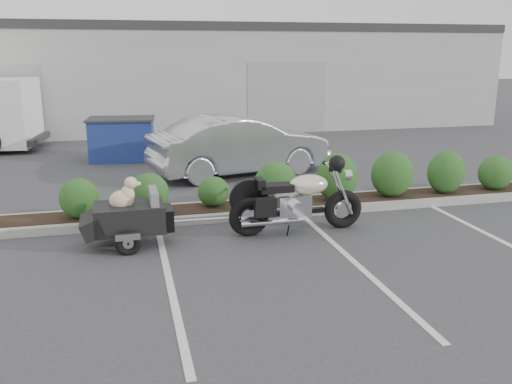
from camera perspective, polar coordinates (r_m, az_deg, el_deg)
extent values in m
plane|color=#38383A|center=(8.30, 0.93, -6.61)|extent=(90.00, 90.00, 0.00)
cube|color=#9E9E93|center=(10.54, 3.15, -1.53)|extent=(12.00, 1.00, 0.15)
cube|color=#9EA099|center=(24.57, -9.41, 12.13)|extent=(26.00, 10.00, 4.00)
torus|color=black|center=(9.01, -0.76, -2.59)|extent=(0.69, 0.19, 0.69)
torus|color=black|center=(9.54, 9.13, -1.79)|extent=(0.69, 0.19, 0.69)
cylinder|color=silver|center=(9.01, -0.76, -2.59)|extent=(0.29, 0.13, 0.29)
cylinder|color=silver|center=(9.54, 9.13, -1.79)|extent=(0.25, 0.11, 0.25)
cylinder|color=silver|center=(9.33, 9.07, 0.24)|extent=(0.44, 0.06, 0.91)
cylinder|color=silver|center=(9.51, 8.58, 0.54)|extent=(0.44, 0.06, 0.91)
cylinder|color=silver|center=(9.27, 7.99, 2.66)|extent=(0.05, 0.72, 0.03)
cylinder|color=silver|center=(9.41, 9.56, 1.77)|extent=(0.13, 0.19, 0.18)
sphere|color=black|center=(8.95, 8.53, 3.02)|extent=(0.27, 0.27, 0.27)
cube|color=silver|center=(9.18, 3.89, -1.30)|extent=(0.57, 0.36, 0.35)
cube|color=black|center=(9.25, 4.48, -2.05)|extent=(0.92, 0.12, 0.08)
ellipsoid|color=beige|center=(9.18, 5.56, 0.79)|extent=(0.68, 0.39, 0.34)
cube|color=black|center=(9.00, 2.08, 0.44)|extent=(0.57, 0.32, 0.12)
cube|color=black|center=(8.91, 0.38, 0.90)|extent=(0.13, 0.31, 0.16)
cylinder|color=silver|center=(8.95, 1.76, -3.19)|extent=(1.08, 0.11, 0.09)
cylinder|color=silver|center=(9.29, 1.11, -2.51)|extent=(1.08, 0.11, 0.09)
cube|color=black|center=(8.73, 1.00, -1.61)|extent=(0.35, 0.15, 0.31)
cube|color=black|center=(8.78, -13.17, -2.62)|extent=(1.09, 0.75, 0.43)
cube|color=slate|center=(8.72, -10.72, -0.72)|extent=(0.13, 0.64, 0.31)
cube|color=slate|center=(8.75, -12.88, -1.93)|extent=(0.73, 0.65, 0.04)
cube|color=black|center=(8.81, -16.81, -3.30)|extent=(0.40, 0.74, 0.37)
cube|color=black|center=(8.82, -9.43, -2.69)|extent=(0.21, 0.52, 0.35)
torus|color=black|center=(8.45, -13.31, -5.28)|extent=(0.40, 0.12, 0.40)
torus|color=black|center=(9.27, -13.48, -3.50)|extent=(0.40, 0.12, 0.40)
cube|color=silver|center=(8.37, -13.34, -4.60)|extent=(0.37, 0.09, 0.10)
cube|color=silver|center=(9.28, -13.54, -2.69)|extent=(0.37, 0.09, 0.10)
cylinder|color=black|center=(8.86, -13.40, -4.35)|extent=(0.06, 0.92, 0.04)
cylinder|color=silver|center=(8.86, -7.83, -3.02)|extent=(0.61, 0.05, 0.04)
ellipsoid|color=beige|center=(8.70, -13.96, -0.83)|extent=(0.39, 0.27, 0.31)
ellipsoid|color=beige|center=(8.68, -13.38, -0.27)|extent=(0.22, 0.21, 0.28)
sphere|color=beige|center=(8.63, -13.05, 0.94)|extent=(0.20, 0.20, 0.19)
ellipsoid|color=beige|center=(8.64, -12.43, 0.85)|extent=(0.14, 0.08, 0.07)
sphere|color=black|center=(8.64, -12.02, 0.88)|extent=(0.04, 0.04, 0.04)
ellipsoid|color=beige|center=(8.57, -13.31, 0.97)|extent=(0.05, 0.04, 0.11)
ellipsoid|color=beige|center=(8.68, -13.34, 1.14)|extent=(0.05, 0.04, 0.11)
cylinder|color=beige|center=(8.67, -13.09, -1.60)|extent=(0.05, 0.05, 0.12)
cylinder|color=beige|center=(8.79, -13.12, -1.38)|extent=(0.05, 0.05, 0.12)
imported|color=#B6B6BE|center=(13.47, -1.69, 4.95)|extent=(4.71, 2.55, 1.47)
cube|color=navy|center=(15.76, -13.92, 5.35)|extent=(1.83, 1.32, 1.15)
cube|color=#2D2D30|center=(15.68, -14.05, 7.48)|extent=(1.94, 1.43, 0.06)
cube|color=white|center=(18.59, -25.17, 7.59)|extent=(2.10, 2.34, 2.04)
cube|color=black|center=(18.62, -25.07, 6.74)|extent=(0.29, 1.76, 0.93)
cylinder|color=black|center=(19.70, -24.55, 5.79)|extent=(0.86, 0.36, 0.83)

